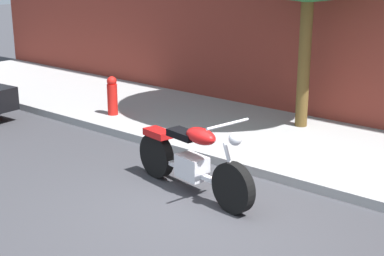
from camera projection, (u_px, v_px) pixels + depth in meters
ground_plane at (201, 213)px, 7.43m from camera, size 60.00×60.00×0.00m
sidewalk at (317, 149)px, 9.65m from camera, size 21.84×3.08×0.14m
motorcycle at (192, 161)px, 7.93m from camera, size 2.28×0.78×1.17m
fire_hydrant at (112, 99)px, 11.38m from camera, size 0.20×0.20×0.91m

